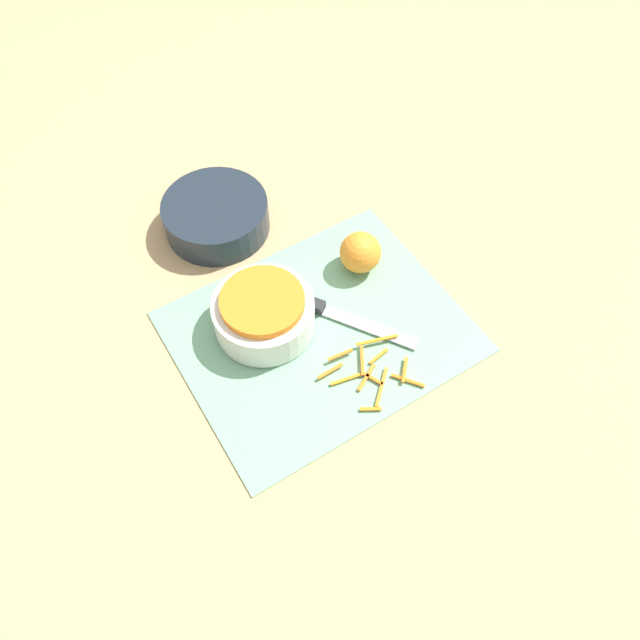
{
  "coord_description": "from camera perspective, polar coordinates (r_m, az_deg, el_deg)",
  "views": [
    {
      "loc": [
        -0.29,
        -0.47,
        0.86
      ],
      "look_at": [
        0.0,
        0.0,
        0.04
      ],
      "focal_mm": 35.0,
      "sensor_mm": 36.0,
      "label": 1
    }
  ],
  "objects": [
    {
      "name": "ground_plane",
      "position": [
        1.02,
        0.0,
        -1.13
      ],
      "size": [
        4.0,
        4.0,
        0.0
      ],
      "primitive_type": "plane",
      "color": "tan"
    },
    {
      "name": "bowl_dark",
      "position": [
        1.15,
        -9.47,
        9.37
      ],
      "size": [
        0.19,
        0.19,
        0.06
      ],
      "color": "#1E2833",
      "rests_on": "ground_plane"
    },
    {
      "name": "peel_pile",
      "position": [
        0.98,
        4.65,
        -4.63
      ],
      "size": [
        0.15,
        0.12,
        0.01
      ],
      "color": "orange",
      "rests_on": "cutting_board"
    },
    {
      "name": "orange_left",
      "position": [
        1.07,
        3.71,
        6.18
      ],
      "size": [
        0.07,
        0.07,
        0.07
      ],
      "color": "orange",
      "rests_on": "cutting_board"
    },
    {
      "name": "bowl_speckled",
      "position": [
        1.0,
        -5.18,
        0.7
      ],
      "size": [
        0.16,
        0.16,
        0.07
      ],
      "color": "silver",
      "rests_on": "cutting_board"
    },
    {
      "name": "cutting_board",
      "position": [
        1.02,
        0.0,
        -1.03
      ],
      "size": [
        0.45,
        0.37,
        0.01
      ],
      "color": "#75AD84",
      "rests_on": "ground_plane"
    },
    {
      "name": "knife",
      "position": [
        1.03,
        -0.14,
        1.29
      ],
      "size": [
        0.16,
        0.22,
        0.02
      ],
      "rotation": [
        0.0,
        0.0,
        -0.99
      ],
      "color": "#232328",
      "rests_on": "cutting_board"
    }
  ]
}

